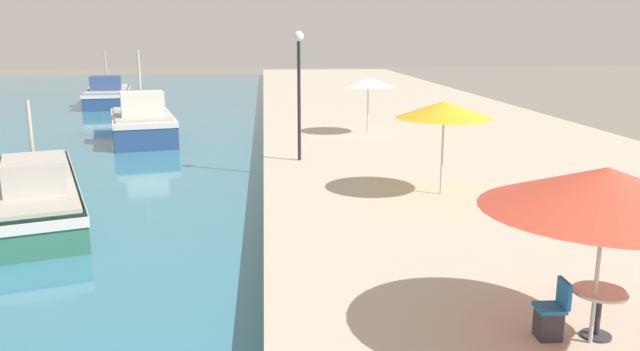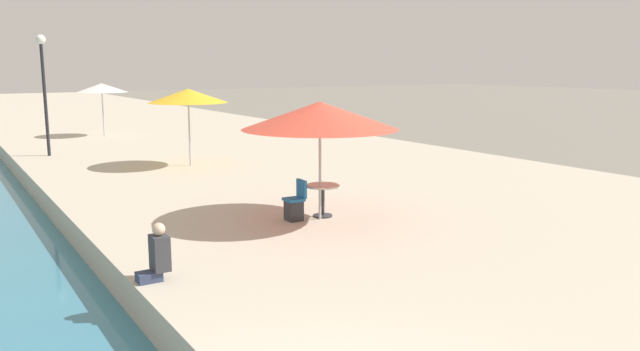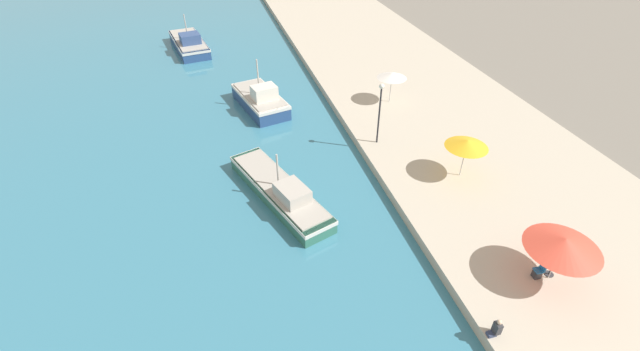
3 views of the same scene
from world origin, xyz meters
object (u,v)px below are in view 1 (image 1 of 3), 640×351
object	(u,v)px
fishing_boat_mid	(142,123)
cafe_chair_left	(550,318)
fishing_boat_near	(36,190)
fishing_boat_far	(108,94)
cafe_table	(599,304)
cafe_umbrella_pink	(606,189)
lamppost	(299,74)
cafe_umbrella_white	(444,110)
cafe_umbrella_striped	(368,82)

from	to	relation	value
fishing_boat_mid	cafe_chair_left	world-z (taller)	fishing_boat_mid
fishing_boat_near	fishing_boat_far	world-z (taller)	fishing_boat_far
fishing_boat_far	cafe_table	distance (m)	42.34
cafe_umbrella_pink	cafe_table	world-z (taller)	cafe_umbrella_pink
lamppost	cafe_table	bearing A→B (deg)	-75.18
fishing_boat_far	lamppost	size ratio (longest dim) A/B	1.97
fishing_boat_mid	fishing_boat_far	world-z (taller)	fishing_boat_mid
cafe_umbrella_white	cafe_chair_left	bearing A→B (deg)	-95.15
fishing_boat_near	fishing_boat_mid	distance (m)	12.57
cafe_umbrella_pink	lamppost	bearing A→B (deg)	103.95
cafe_umbrella_pink	cafe_chair_left	distance (m)	2.10
cafe_umbrella_white	cafe_chair_left	distance (m)	8.90
cafe_umbrella_white	cafe_umbrella_striped	bearing A→B (deg)	91.41
fishing_boat_near	cafe_table	xyz separation A→B (m)	(11.57, -10.06, 0.51)
fishing_boat_mid	cafe_umbrella_pink	distance (m)	25.24
cafe_umbrella_pink	lamppost	xyz separation A→B (m)	(-3.49, 14.07, 0.75)
cafe_umbrella_pink	lamppost	world-z (taller)	lamppost
fishing_boat_mid	cafe_table	xyz separation A→B (m)	(10.85, -22.61, 0.30)
cafe_umbrella_pink	fishing_boat_mid	bearing A→B (deg)	115.09
lamppost	cafe_chair_left	bearing A→B (deg)	-77.97
cafe_umbrella_pink	cafe_umbrella_striped	world-z (taller)	cafe_umbrella_pink
cafe_umbrella_pink	cafe_umbrella_striped	bearing A→B (deg)	90.10
fishing_boat_near	lamppost	world-z (taller)	lamppost
fishing_boat_far	cafe_umbrella_striped	size ratio (longest dim) A/B	3.51
fishing_boat_near	cafe_table	world-z (taller)	fishing_boat_near
fishing_boat_mid	lamppost	xyz separation A→B (m)	(7.17, -8.71, 2.87)
fishing_boat_far	cafe_umbrella_white	world-z (taller)	fishing_boat_far
fishing_boat_far	cafe_umbrella_pink	size ratio (longest dim) A/B	2.59
fishing_boat_mid	cafe_umbrella_striped	distance (m)	11.19
cafe_chair_left	lamppost	bearing A→B (deg)	14.46
cafe_umbrella_white	lamppost	distance (m)	6.47
fishing_boat_mid	lamppost	size ratio (longest dim) A/B	1.55
fishing_boat_mid	cafe_umbrella_pink	world-z (taller)	fishing_boat_mid
cafe_umbrella_striped	lamppost	distance (m)	6.90
fishing_boat_mid	cafe_umbrella_white	distance (m)	17.85
fishing_boat_mid	cafe_umbrella_striped	size ratio (longest dim) A/B	2.75
cafe_umbrella_striped	cafe_table	bearing A→B (deg)	-89.37
cafe_chair_left	cafe_umbrella_striped	bearing A→B (deg)	0.97
cafe_umbrella_white	lamppost	size ratio (longest dim) A/B	0.59
fishing_boat_near	cafe_umbrella_striped	size ratio (longest dim) A/B	3.75
cafe_umbrella_striped	cafe_table	xyz separation A→B (m)	(0.22, -19.82, -1.81)
cafe_umbrella_striped	fishing_boat_far	bearing A→B (deg)	130.11
fishing_boat_near	cafe_umbrella_pink	xyz separation A→B (m)	(11.39, -10.23, 2.32)
fishing_boat_near	cafe_chair_left	size ratio (longest dim) A/B	10.57
fishing_boat_mid	cafe_table	size ratio (longest dim) A/B	8.81
lamppost	cafe_umbrella_white	bearing A→B (deg)	-54.57
fishing_boat_far	cafe_umbrella_striped	bearing A→B (deg)	-60.12
cafe_table	lamppost	world-z (taller)	lamppost
lamppost	cafe_umbrella_striped	bearing A→B (deg)	59.72
cafe_umbrella_white	fishing_boat_mid	bearing A→B (deg)	128.00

